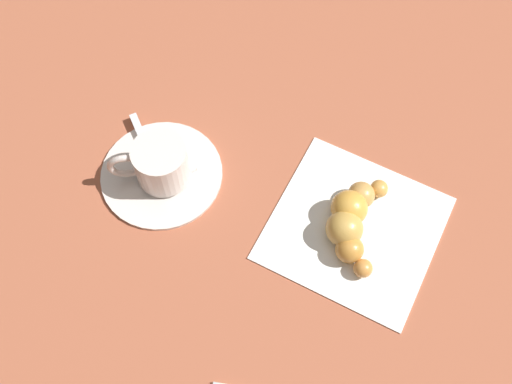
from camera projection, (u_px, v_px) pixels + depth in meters
name	position (u px, v px, depth m)	size (l,w,h in m)	color
ground_plane	(272.00, 207.00, 0.72)	(1.80, 1.80, 0.00)	#A4563A
saucer	(161.00, 173.00, 0.73)	(0.15, 0.15, 0.01)	silver
espresso_cup	(159.00, 163.00, 0.70)	(0.09, 0.07, 0.05)	silver
teaspoon	(154.00, 166.00, 0.73)	(0.10, 0.09, 0.01)	silver
sugar_packet	(177.00, 154.00, 0.73)	(0.06, 0.02, 0.01)	white
napkin	(354.00, 228.00, 0.70)	(0.18, 0.18, 0.00)	white
croissant	(351.00, 219.00, 0.68)	(0.08, 0.13, 0.04)	gold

